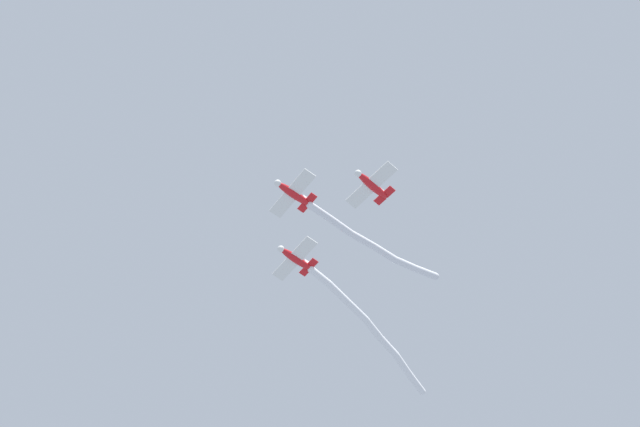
% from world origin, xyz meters
% --- Properties ---
extents(airplane_lead, '(5.39, 5.14, 1.53)m').
position_xyz_m(airplane_lead, '(2.46, 5.01, 81.98)').
color(airplane_lead, red).
extents(smoke_trail_lead, '(9.85, 13.09, 1.81)m').
position_xyz_m(smoke_trail_lead, '(-3.91, 12.60, 81.44)').
color(smoke_trail_lead, white).
extents(airplane_left_wing, '(5.08, 5.45, 1.53)m').
position_xyz_m(airplane_left_wing, '(2.70, 12.97, 81.98)').
color(airplane_left_wing, red).
extents(airplane_right_wing, '(5.33, 5.21, 1.53)m').
position_xyz_m(airplane_right_wing, '(-5.46, 4.41, 82.28)').
color(airplane_right_wing, red).
extents(smoke_trail_right_wing, '(17.07, 11.82, 2.66)m').
position_xyz_m(smoke_trail_right_wing, '(-14.88, 11.83, 81.40)').
color(smoke_trail_right_wing, white).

